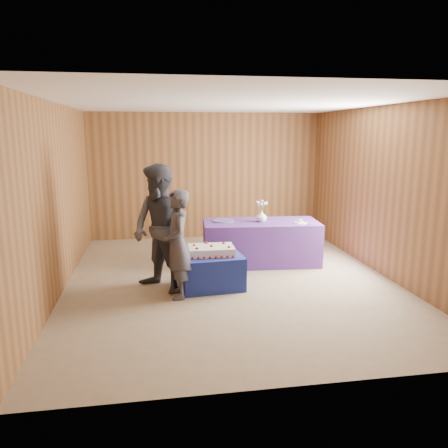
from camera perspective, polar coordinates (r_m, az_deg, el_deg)
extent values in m
plane|color=gray|center=(6.93, 0.79, -7.31)|extent=(6.00, 6.00, 0.00)
cube|color=brown|center=(9.56, -2.34, 6.28)|extent=(5.00, 0.04, 2.70)
cube|color=brown|center=(3.75, 8.88, -2.56)|extent=(5.00, 0.04, 2.70)
cube|color=brown|center=(6.65, -20.93, 3.08)|extent=(0.04, 6.00, 2.70)
cube|color=brown|center=(7.46, 20.13, 4.01)|extent=(0.04, 6.00, 2.70)
cube|color=white|center=(6.56, 0.86, 15.57)|extent=(5.00, 6.00, 0.04)
cube|color=#1C269A|center=(6.54, -1.69, -6.17)|extent=(0.96, 0.78, 0.50)
cube|color=#572E7E|center=(7.74, 4.81, -2.40)|extent=(2.06, 1.05, 0.75)
cube|color=silver|center=(6.49, -1.69, -3.46)|extent=(0.68, 0.46, 0.12)
sphere|color=#AE1E0D|center=(6.26, -4.52, -4.49)|extent=(0.04, 0.04, 0.04)
sphere|color=#AE1E0D|center=(6.33, 1.59, -4.25)|extent=(0.04, 0.04, 0.04)
sphere|color=#AE1E0D|center=(6.69, -4.79, -3.42)|extent=(0.04, 0.04, 0.04)
sphere|color=#AE1E0D|center=(6.76, 0.93, -3.21)|extent=(0.04, 0.04, 0.04)
sphere|color=#AE1E0D|center=(6.34, -3.40, -3.08)|extent=(0.04, 0.04, 0.04)
cone|color=#14591F|center=(6.35, -3.14, -3.18)|extent=(0.01, 0.03, 0.03)
sphere|color=#AE1E0D|center=(6.59, -0.25, -2.48)|extent=(0.04, 0.04, 0.04)
cone|color=#14591F|center=(6.59, -0.01, -2.59)|extent=(0.01, 0.03, 0.03)
sphere|color=#AE1E0D|center=(6.47, -1.70, -2.76)|extent=(0.04, 0.04, 0.04)
cone|color=#14591F|center=(6.47, -1.45, -2.86)|extent=(0.01, 0.03, 0.03)
imported|color=white|center=(7.63, 4.92, 1.02)|extent=(0.22, 0.22, 0.19)
cylinder|color=#296127|center=(7.61, 5.18, 2.24)|extent=(0.01, 0.01, 0.14)
sphere|color=silver|center=(7.61, 5.55, 2.76)|extent=(0.05, 0.05, 0.05)
cylinder|color=#296127|center=(7.62, 5.10, 2.27)|extent=(0.01, 0.01, 0.14)
sphere|color=silver|center=(7.65, 5.34, 2.81)|extent=(0.05, 0.05, 0.05)
cylinder|color=#296127|center=(7.63, 4.96, 2.28)|extent=(0.01, 0.01, 0.14)
sphere|color=silver|center=(7.67, 4.99, 2.84)|extent=(0.05, 0.05, 0.05)
cylinder|color=#296127|center=(7.63, 4.81, 2.28)|extent=(0.01, 0.01, 0.14)
sphere|color=silver|center=(7.66, 4.62, 2.83)|extent=(0.05, 0.05, 0.05)
cylinder|color=#296127|center=(7.61, 4.71, 2.26)|extent=(0.01, 0.01, 0.14)
sphere|color=silver|center=(7.62, 4.38, 2.79)|extent=(0.05, 0.05, 0.05)
cylinder|color=#296127|center=(7.59, 4.70, 2.23)|extent=(0.01, 0.01, 0.14)
sphere|color=silver|center=(7.57, 4.35, 2.73)|extent=(0.05, 0.05, 0.05)
cylinder|color=#296127|center=(7.58, 4.78, 2.21)|extent=(0.01, 0.01, 0.14)
sphere|color=silver|center=(7.53, 4.55, 2.68)|extent=(0.05, 0.05, 0.05)
cylinder|color=#296127|center=(7.57, 4.92, 2.20)|extent=(0.01, 0.01, 0.14)
sphere|color=silver|center=(7.51, 4.91, 2.65)|extent=(0.05, 0.05, 0.05)
cylinder|color=#296127|center=(7.57, 5.07, 2.20)|extent=(0.01, 0.01, 0.14)
sphere|color=silver|center=(7.52, 5.28, 2.66)|extent=(0.05, 0.05, 0.05)
cylinder|color=#296127|center=(7.59, 5.17, 2.22)|extent=(0.01, 0.01, 0.14)
sphere|color=silver|center=(7.56, 5.52, 2.70)|extent=(0.05, 0.05, 0.05)
cylinder|color=#6052A4|center=(7.65, -0.07, 0.43)|extent=(0.39, 0.39, 0.02)
cylinder|color=silver|center=(7.61, 9.94, 0.16)|extent=(0.24, 0.24, 0.01)
cube|color=silver|center=(7.60, 9.95, 0.41)|extent=(0.07, 0.06, 0.06)
sphere|color=#AE1E0D|center=(7.58, 10.01, 0.67)|extent=(0.02, 0.02, 0.02)
cube|color=silver|center=(7.50, 10.55, -0.06)|extent=(0.25, 0.11, 0.00)
imported|color=#383741|center=(6.06, -6.08, -2.67)|extent=(0.40, 0.58, 1.53)
imported|color=#373942|center=(6.30, -8.29, -0.64)|extent=(1.12, 1.14, 1.85)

